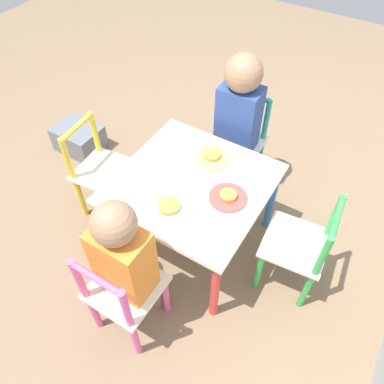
# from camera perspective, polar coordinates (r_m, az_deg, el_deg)

# --- Properties ---
(ground_plane) EXTENTS (6.00, 6.00, 0.00)m
(ground_plane) POSITION_cam_1_polar(r_m,az_deg,el_deg) (1.94, -0.00, -7.15)
(ground_plane) COLOR #7F664C
(kids_table) EXTENTS (0.63, 0.63, 0.43)m
(kids_table) POSITION_cam_1_polar(r_m,az_deg,el_deg) (1.64, -0.00, 0.22)
(kids_table) COLOR silver
(kids_table) RESTS_ON ground_plane
(chair_teal) EXTENTS (0.27, 0.27, 0.53)m
(chair_teal) POSITION_cam_1_polar(r_m,az_deg,el_deg) (2.05, 7.08, 7.36)
(chair_teal) COLOR silver
(chair_teal) RESTS_ON ground_plane
(chair_pink) EXTENTS (0.26, 0.26, 0.53)m
(chair_pink) POSITION_cam_1_polar(r_m,az_deg,el_deg) (1.52, -10.49, -15.02)
(chair_pink) COLOR silver
(chair_pink) RESTS_ON ground_plane
(chair_green) EXTENTS (0.28, 0.28, 0.53)m
(chair_green) POSITION_cam_1_polar(r_m,az_deg,el_deg) (1.66, 16.11, -8.19)
(chair_green) COLOR silver
(chair_green) RESTS_ON ground_plane
(chair_yellow) EXTENTS (0.28, 0.28, 0.53)m
(chair_yellow) POSITION_cam_1_polar(r_m,az_deg,el_deg) (1.93, -13.63, 2.97)
(chair_yellow) COLOR silver
(chair_yellow) RESTS_ON ground_plane
(child_left) EXTENTS (0.23, 0.20, 0.80)m
(child_left) POSITION_cam_1_polar(r_m,az_deg,el_deg) (1.87, 6.96, 11.53)
(child_left) COLOR #4C608E
(child_left) RESTS_ON ground_plane
(child_right) EXTENTS (0.21, 0.20, 0.74)m
(child_right) POSITION_cam_1_polar(r_m,az_deg,el_deg) (1.38, -9.92, -9.80)
(child_right) COLOR #7A6B5B
(child_right) RESTS_ON ground_plane
(plate_left) EXTENTS (0.17, 0.17, 0.03)m
(plate_left) POSITION_cam_1_polar(r_m,az_deg,el_deg) (1.70, 3.08, 5.38)
(plate_left) COLOR #EADB66
(plate_left) RESTS_ON kids_table
(plate_right) EXTENTS (0.20, 0.20, 0.03)m
(plate_right) POSITION_cam_1_polar(r_m,az_deg,el_deg) (1.50, -3.48, -2.40)
(plate_right) COLOR white
(plate_right) RESTS_ON kids_table
(plate_back) EXTENTS (0.16, 0.16, 0.03)m
(plate_back) POSITION_cam_1_polar(r_m,az_deg,el_deg) (1.54, 5.51, -0.74)
(plate_back) COLOR #E54C47
(plate_back) RESTS_ON kids_table
(storage_bin) EXTENTS (0.21, 0.27, 0.16)m
(storage_bin) POSITION_cam_1_polar(r_m,az_deg,el_deg) (2.45, -16.83, 7.84)
(storage_bin) COLOR slate
(storage_bin) RESTS_ON ground_plane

